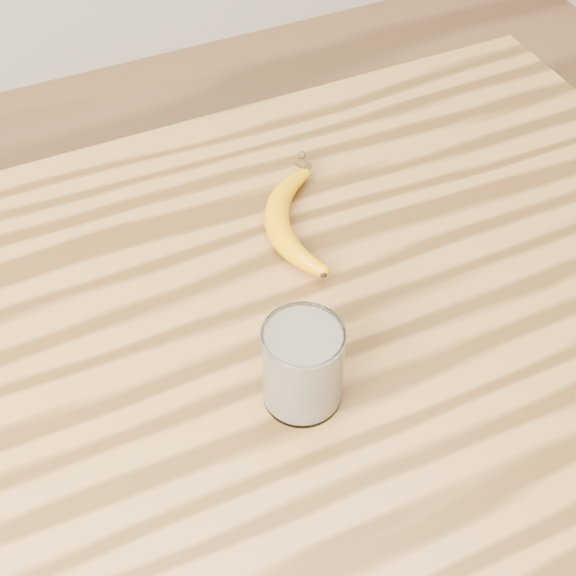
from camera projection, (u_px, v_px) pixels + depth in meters
name	position (u px, v px, depth m)	size (l,w,h in m)	color
table	(264.00, 408.00, 0.95)	(1.20, 0.80, 0.90)	#9C6A34
smoothie_glass	(303.00, 365.00, 0.77)	(0.08, 0.08, 0.10)	white
banana	(276.00, 222.00, 0.96)	(0.09, 0.25, 0.03)	#E59600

